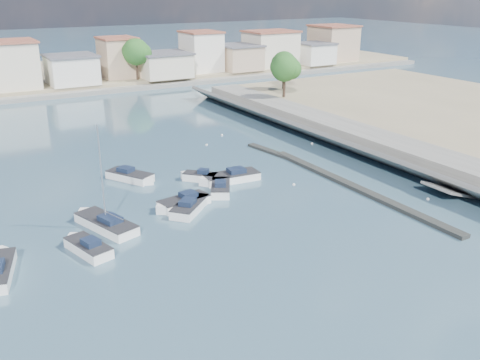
{
  "coord_description": "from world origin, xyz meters",
  "views": [
    {
      "loc": [
        -27.46,
        -26.77,
        18.86
      ],
      "look_at": [
        -3.43,
        14.49,
        1.4
      ],
      "focal_mm": 40.0,
      "sensor_mm": 36.0,
      "label": 1
    }
  ],
  "objects_px": {
    "motorboat_b": "(221,188)",
    "motorboat_h": "(191,206)",
    "motorboat_c": "(229,178)",
    "motorboat_g": "(132,177)",
    "motorboat_a": "(87,247)",
    "sailboat": "(104,223)",
    "motorboat_d": "(182,203)",
    "motorboat_f": "(198,177)"
  },
  "relations": [
    {
      "from": "motorboat_b",
      "to": "motorboat_c",
      "type": "xyz_separation_m",
      "value": [
        2.01,
        2.05,
        0.0
      ]
    },
    {
      "from": "motorboat_b",
      "to": "motorboat_h",
      "type": "bearing_deg",
      "value": -148.78
    },
    {
      "from": "motorboat_b",
      "to": "motorboat_f",
      "type": "relative_size",
      "value": 1.34
    },
    {
      "from": "motorboat_d",
      "to": "motorboat_h",
      "type": "distance_m",
      "value": 1.08
    },
    {
      "from": "motorboat_f",
      "to": "motorboat_g",
      "type": "height_order",
      "value": "same"
    },
    {
      "from": "motorboat_a",
      "to": "motorboat_b",
      "type": "xyz_separation_m",
      "value": [
        14.62,
        6.0,
        -0.0
      ]
    },
    {
      "from": "motorboat_g",
      "to": "motorboat_h",
      "type": "relative_size",
      "value": 1.1
    },
    {
      "from": "motorboat_f",
      "to": "motorboat_h",
      "type": "relative_size",
      "value": 0.71
    },
    {
      "from": "motorboat_c",
      "to": "motorboat_g",
      "type": "distance_m",
      "value": 9.93
    },
    {
      "from": "motorboat_c",
      "to": "motorboat_g",
      "type": "xyz_separation_m",
      "value": [
        -8.41,
        5.28,
        0.0
      ]
    },
    {
      "from": "motorboat_b",
      "to": "motorboat_c",
      "type": "bearing_deg",
      "value": 45.56
    },
    {
      "from": "motorboat_c",
      "to": "motorboat_h",
      "type": "distance_m",
      "value": 8.02
    },
    {
      "from": "sailboat",
      "to": "motorboat_d",
      "type": "bearing_deg",
      "value": 5.5
    },
    {
      "from": "motorboat_b",
      "to": "motorboat_h",
      "type": "height_order",
      "value": "same"
    },
    {
      "from": "motorboat_b",
      "to": "sailboat",
      "type": "distance_m",
      "value": 12.47
    },
    {
      "from": "motorboat_c",
      "to": "motorboat_h",
      "type": "bearing_deg",
      "value": -143.7
    },
    {
      "from": "motorboat_d",
      "to": "motorboat_h",
      "type": "bearing_deg",
      "value": -64.58
    },
    {
      "from": "motorboat_d",
      "to": "motorboat_g",
      "type": "relative_size",
      "value": 1.01
    },
    {
      "from": "motorboat_c",
      "to": "sailboat",
      "type": "relative_size",
      "value": 0.72
    },
    {
      "from": "motorboat_f",
      "to": "motorboat_g",
      "type": "relative_size",
      "value": 0.64
    },
    {
      "from": "motorboat_b",
      "to": "motorboat_g",
      "type": "distance_m",
      "value": 9.73
    },
    {
      "from": "motorboat_g",
      "to": "sailboat",
      "type": "distance_m",
      "value": 11.37
    },
    {
      "from": "motorboat_g",
      "to": "motorboat_c",
      "type": "bearing_deg",
      "value": -32.13
    },
    {
      "from": "motorboat_g",
      "to": "sailboat",
      "type": "relative_size",
      "value": 0.6
    },
    {
      "from": "motorboat_a",
      "to": "motorboat_d",
      "type": "distance_m",
      "value": 10.61
    },
    {
      "from": "motorboat_f",
      "to": "motorboat_h",
      "type": "height_order",
      "value": "same"
    },
    {
      "from": "motorboat_a",
      "to": "motorboat_f",
      "type": "bearing_deg",
      "value": 34.88
    },
    {
      "from": "motorboat_b",
      "to": "motorboat_g",
      "type": "height_order",
      "value": "same"
    },
    {
      "from": "motorboat_b",
      "to": "motorboat_h",
      "type": "relative_size",
      "value": 0.95
    },
    {
      "from": "motorboat_c",
      "to": "motorboat_f",
      "type": "bearing_deg",
      "value": 144.9
    },
    {
      "from": "motorboat_g",
      "to": "motorboat_b",
      "type": "bearing_deg",
      "value": -48.86
    },
    {
      "from": "motorboat_a",
      "to": "motorboat_d",
      "type": "bearing_deg",
      "value": 23.74
    },
    {
      "from": "motorboat_c",
      "to": "motorboat_d",
      "type": "xyz_separation_m",
      "value": [
        -6.92,
        -3.77,
        -0.0
      ]
    },
    {
      "from": "motorboat_a",
      "to": "sailboat",
      "type": "height_order",
      "value": "sailboat"
    },
    {
      "from": "motorboat_a",
      "to": "motorboat_b",
      "type": "height_order",
      "value": "same"
    },
    {
      "from": "motorboat_c",
      "to": "motorboat_b",
      "type": "bearing_deg",
      "value": -134.44
    },
    {
      "from": "motorboat_c",
      "to": "sailboat",
      "type": "distance_m",
      "value": 14.93
    },
    {
      "from": "motorboat_a",
      "to": "motorboat_b",
      "type": "bearing_deg",
      "value": 22.3
    },
    {
      "from": "motorboat_d",
      "to": "motorboat_h",
      "type": "height_order",
      "value": "same"
    },
    {
      "from": "motorboat_d",
      "to": "sailboat",
      "type": "xyz_separation_m",
      "value": [
        -7.32,
        -0.7,
        0.03
      ]
    },
    {
      "from": "motorboat_c",
      "to": "motorboat_d",
      "type": "height_order",
      "value": "same"
    },
    {
      "from": "motorboat_d",
      "to": "motorboat_h",
      "type": "xyz_separation_m",
      "value": [
        0.46,
        -0.97,
        0.0
      ]
    }
  ]
}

